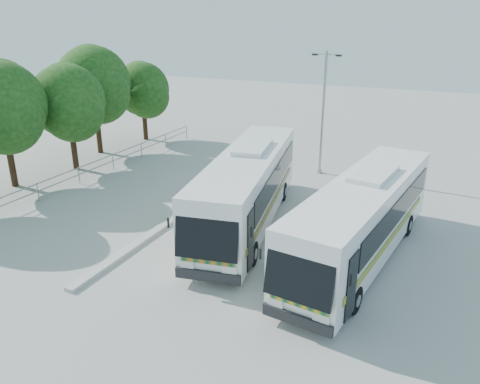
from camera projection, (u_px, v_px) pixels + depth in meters
The scene contains 10 objects.
ground at pixel (208, 236), 20.48m from camera, with size 100.00×100.00×0.00m, color #9B9B96.
kerb_divider at pixel (186, 210), 23.05m from camera, with size 0.40×16.00×0.15m, color #B2B2AD.
railing at pixel (91, 167), 27.52m from camera, with size 0.06×22.00×1.00m.
tree_far_b at pixel (2, 106), 24.97m from camera, with size 5.33×5.03×6.96m.
tree_far_c at pixel (69, 101), 28.05m from camera, with size 4.97×4.69×6.49m.
tree_far_d at pixel (94, 83), 31.47m from camera, with size 5.62×5.30×7.33m.
tree_far_e at pixel (143, 89), 35.36m from camera, with size 4.54×4.28×5.92m.
coach_main at pixel (247, 187), 21.15m from camera, with size 4.44×12.13×3.30m.
coach_adjacent at pixel (362, 218), 18.00m from camera, with size 3.82×11.67×3.18m.
lamppost at pixel (323, 108), 27.43m from camera, with size 1.76×0.45×7.23m.
Camera 1 is at (8.96, -16.25, 8.99)m, focal length 35.00 mm.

